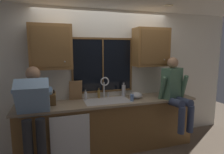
# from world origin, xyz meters

# --- Properties ---
(back_wall) EXTENTS (5.51, 0.12, 2.55)m
(back_wall) POSITION_xyz_m (0.00, 0.06, 1.27)
(back_wall) COLOR silver
(back_wall) RESTS_ON floor
(ceiling_downlight_right) EXTENTS (0.14, 0.14, 0.01)m
(ceiling_downlight_right) POSITION_xyz_m (0.93, -0.60, 2.54)
(ceiling_downlight_right) COLOR #FFEAB2
(window_glass) EXTENTS (1.10, 0.02, 0.95)m
(window_glass) POSITION_xyz_m (-0.05, -0.01, 1.52)
(window_glass) COLOR black
(window_frame_top) EXTENTS (1.17, 0.02, 0.04)m
(window_frame_top) POSITION_xyz_m (-0.05, -0.02, 2.02)
(window_frame_top) COLOR brown
(window_frame_bottom) EXTENTS (1.17, 0.02, 0.04)m
(window_frame_bottom) POSITION_xyz_m (-0.05, -0.02, 1.03)
(window_frame_bottom) COLOR brown
(window_frame_left) EXTENTS (0.03, 0.02, 0.95)m
(window_frame_left) POSITION_xyz_m (-0.62, -0.02, 1.52)
(window_frame_left) COLOR brown
(window_frame_right) EXTENTS (0.03, 0.02, 0.95)m
(window_frame_right) POSITION_xyz_m (0.52, -0.02, 1.52)
(window_frame_right) COLOR brown
(window_mullion_center) EXTENTS (0.02, 0.02, 0.95)m
(window_mullion_center) POSITION_xyz_m (-0.05, -0.02, 1.52)
(window_mullion_center) COLOR brown
(lower_cabinet_run) EXTENTS (3.11, 0.58, 0.88)m
(lower_cabinet_run) POSITION_xyz_m (0.00, -0.29, 0.44)
(lower_cabinet_run) COLOR brown
(lower_cabinet_run) RESTS_ON floor
(countertop) EXTENTS (3.17, 0.62, 0.04)m
(countertop) POSITION_xyz_m (0.00, -0.31, 0.90)
(countertop) COLOR gray
(countertop) RESTS_ON lower_cabinet_run
(dishwasher_front) EXTENTS (0.60, 0.02, 0.74)m
(dishwasher_front) POSITION_xyz_m (-0.73, -0.61, 0.46)
(dishwasher_front) COLOR white
(upper_cabinet_left) EXTENTS (0.66, 0.36, 0.72)m
(upper_cabinet_left) POSITION_xyz_m (-0.96, -0.17, 1.86)
(upper_cabinet_left) COLOR olive
(upper_cabinet_right) EXTENTS (0.66, 0.36, 0.72)m
(upper_cabinet_right) POSITION_xyz_m (0.86, -0.17, 1.86)
(upper_cabinet_right) COLOR olive
(sink) EXTENTS (0.80, 0.46, 0.21)m
(sink) POSITION_xyz_m (-0.05, -0.30, 0.82)
(sink) COLOR #B7B7BC
(sink) RESTS_ON lower_cabinet_run
(faucet) EXTENTS (0.18, 0.09, 0.40)m
(faucet) POSITION_xyz_m (-0.04, -0.12, 1.17)
(faucet) COLOR silver
(faucet) RESTS_ON countertop
(person_standing) EXTENTS (0.53, 0.68, 1.57)m
(person_standing) POSITION_xyz_m (-1.23, -0.62, 0.97)
(person_standing) COLOR #262628
(person_standing) RESTS_ON floor
(person_sitting_on_counter) EXTENTS (0.54, 0.66, 1.26)m
(person_sitting_on_counter) POSITION_xyz_m (1.15, -0.57, 1.10)
(person_sitting_on_counter) COLOR #384260
(person_sitting_on_counter) RESTS_ON countertop
(knife_block) EXTENTS (0.12, 0.18, 0.32)m
(knife_block) POSITION_xyz_m (-0.98, -0.30, 1.03)
(knife_block) COLOR brown
(knife_block) RESTS_ON countertop
(cutting_board) EXTENTS (0.23, 0.09, 0.36)m
(cutting_board) POSITION_xyz_m (-0.57, -0.09, 1.10)
(cutting_board) COLOR #997047
(cutting_board) RESTS_ON countertop
(mixing_bowl) EXTENTS (0.23, 0.23, 0.12)m
(mixing_bowl) POSITION_xyz_m (0.51, -0.29, 0.97)
(mixing_bowl) COLOR #B7B7BC
(mixing_bowl) RESTS_ON countertop
(soap_dispenser) EXTENTS (0.06, 0.07, 0.17)m
(soap_dispenser) POSITION_xyz_m (0.36, -0.45, 0.98)
(soap_dispenser) COLOR #668CCC
(soap_dispenser) RESTS_ON countertop
(bottle_green_glass) EXTENTS (0.05, 0.05, 0.20)m
(bottle_green_glass) POSITION_xyz_m (-0.15, -0.07, 1.00)
(bottle_green_glass) COLOR olive
(bottle_green_glass) RESTS_ON countertop
(bottle_tall_clear) EXTENTS (0.05, 0.05, 0.19)m
(bottle_tall_clear) POSITION_xyz_m (-0.40, -0.13, 1.00)
(bottle_tall_clear) COLOR #B7B7BC
(bottle_tall_clear) RESTS_ON countertop
(bottle_amber_small) EXTENTS (0.07, 0.07, 0.28)m
(bottle_amber_small) POSITION_xyz_m (0.34, -0.09, 1.04)
(bottle_amber_small) COLOR #B7B7BC
(bottle_amber_small) RESTS_ON countertop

